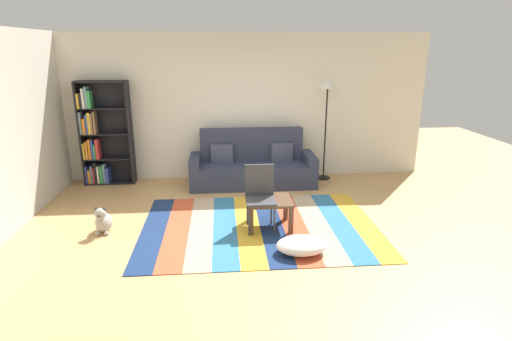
% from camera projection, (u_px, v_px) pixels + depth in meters
% --- Properties ---
extents(ground_plane, '(14.00, 14.00, 0.00)m').
position_uv_depth(ground_plane, '(260.00, 230.00, 5.66)').
color(ground_plane, tan).
extents(back_wall, '(6.80, 0.10, 2.70)m').
position_uv_depth(back_wall, '(248.00, 107.00, 7.70)').
color(back_wall, silver).
rests_on(back_wall, ground_plane).
extents(left_wall, '(0.10, 5.50, 2.70)m').
position_uv_depth(left_wall, '(14.00, 128.00, 5.70)').
color(left_wall, beige).
rests_on(left_wall, ground_plane).
extents(rug, '(3.28, 2.37, 0.01)m').
position_uv_depth(rug, '(260.00, 226.00, 5.77)').
color(rug, navy).
rests_on(rug, ground_plane).
extents(couch, '(2.26, 0.80, 1.00)m').
position_uv_depth(couch, '(253.00, 166.00, 7.49)').
color(couch, '#2D3347').
rests_on(couch, ground_plane).
extents(bookshelf, '(0.90, 0.28, 1.87)m').
position_uv_depth(bookshelf, '(100.00, 137.00, 7.38)').
color(bookshelf, black).
rests_on(bookshelf, ground_plane).
extents(coffee_table, '(0.62, 0.54, 0.41)m').
position_uv_depth(coffee_table, '(269.00, 205.00, 5.65)').
color(coffee_table, '#513826').
rests_on(coffee_table, rug).
extents(pouf, '(0.61, 0.45, 0.20)m').
position_uv_depth(pouf, '(301.00, 245.00, 4.99)').
color(pouf, white).
rests_on(pouf, rug).
extents(dog, '(0.22, 0.35, 0.40)m').
position_uv_depth(dog, '(103.00, 221.00, 5.56)').
color(dog, '#9E998E').
rests_on(dog, ground_plane).
extents(standing_lamp, '(0.32, 0.32, 1.86)m').
position_uv_depth(standing_lamp, '(327.00, 98.00, 7.45)').
color(standing_lamp, black).
rests_on(standing_lamp, ground_plane).
extents(tv_remote, '(0.07, 0.16, 0.02)m').
position_uv_depth(tv_remote, '(270.00, 199.00, 5.62)').
color(tv_remote, black).
rests_on(tv_remote, coffee_table).
extents(folding_chair, '(0.40, 0.40, 0.90)m').
position_uv_depth(folding_chair, '(260.00, 192.00, 5.58)').
color(folding_chair, '#38383D').
rests_on(folding_chair, ground_plane).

